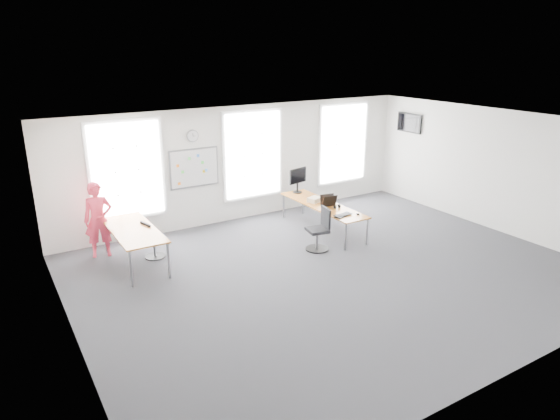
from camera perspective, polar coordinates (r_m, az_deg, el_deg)
floor at (r=10.43m, az=6.09°, el=-7.03°), size 10.00×10.00×0.00m
ceiling at (r=9.54m, az=6.71°, el=9.48°), size 10.00×10.00×0.00m
wall_back at (r=13.15m, az=-4.33°, el=5.35°), size 10.00×0.00×10.00m
wall_front at (r=7.37m, az=25.84°, el=-7.25°), size 10.00×0.00×10.00m
wall_left at (r=8.02m, az=-23.33°, el=-4.84°), size 0.00×10.00×10.00m
wall_right at (r=13.45m, az=23.57°, el=4.15°), size 0.00×10.00×10.00m
window_left at (r=12.05m, az=-17.10°, el=4.34°), size 1.60×0.06×2.20m
window_mid at (r=13.22m, az=-3.13°, el=6.33°), size 1.60×0.06×2.20m
window_right at (r=14.85m, az=7.19°, el=7.55°), size 1.60×0.06×2.20m
desk_right at (r=12.45m, az=4.89°, el=0.46°), size 0.75×2.80×0.68m
desk_left at (r=10.89m, az=-16.39°, el=-2.43°), size 0.87×2.18×0.79m
chair_right at (r=11.34m, az=4.56°, el=-2.47°), size 0.52×0.52×0.98m
chair_left at (r=11.23m, az=-14.42°, el=-3.57°), size 0.46×0.46×0.84m
person at (r=11.53m, az=-20.03°, el=-1.06°), size 0.68×0.51×1.67m
whiteboard at (r=12.57m, az=-9.77°, el=4.76°), size 1.20×0.03×0.90m
wall_clock at (r=12.41m, az=-9.97°, el=8.35°), size 0.30×0.04×0.30m
tv at (r=15.14m, az=14.57°, el=9.63°), size 0.06×0.90×0.55m
keyboard at (r=11.66m, az=7.19°, el=-0.60°), size 0.51×0.31×0.02m
mouse at (r=11.77m, az=8.89°, el=-0.45°), size 0.08×0.11×0.04m
lens_cap at (r=11.94m, az=7.66°, el=-0.20°), size 0.08×0.08×0.01m
headphones at (r=12.17m, az=6.53°, el=0.40°), size 0.16×0.09×0.10m
laptop_sleeve at (r=12.24m, az=5.55°, el=1.06°), size 0.38×0.26×0.30m
paper_stack at (r=12.62m, az=3.97°, el=1.21°), size 0.39×0.34×0.11m
monitor at (r=13.28m, az=2.05°, el=3.66°), size 0.60×0.25×0.67m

